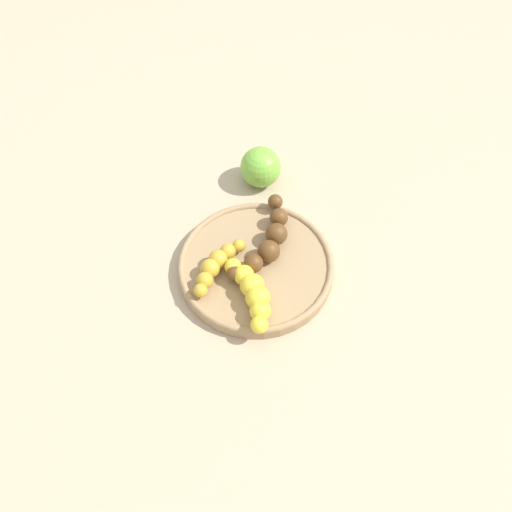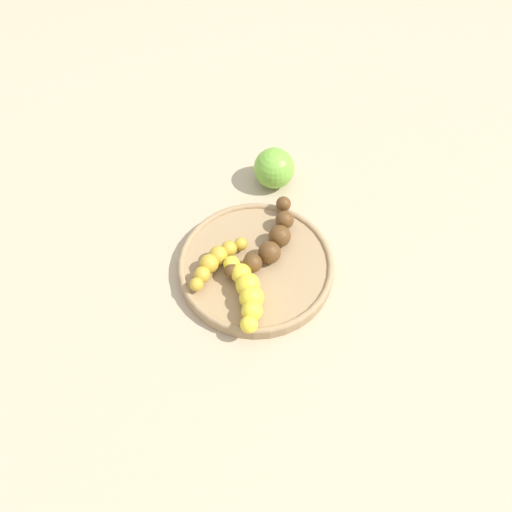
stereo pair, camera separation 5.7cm
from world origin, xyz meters
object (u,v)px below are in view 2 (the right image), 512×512
Objects in this scene: fruit_bowl at (256,266)px; apple_green at (274,168)px; banana_overripe at (270,241)px; banana_yellow at (247,292)px; banana_spotted at (215,261)px.

apple_green is at bearing -120.37° from fruit_bowl.
banana_overripe is at bearing 65.64° from apple_green.
banana_yellow reaches higher than banana_overripe.
banana_spotted is 0.21m from apple_green.
banana_yellow is at bearing -79.16° from banana_overripe.
banana_overripe is 0.15m from apple_green.
fruit_bowl is at bearing -95.06° from banana_overripe.
fruit_bowl is at bearing -133.95° from banana_spotted.
fruit_bowl is 2.26× the size of banana_spotted.
banana_yellow reaches higher than banana_spotted.
apple_green is (-0.15, -0.14, 0.00)m from banana_spotted.
apple_green reaches higher than banana_yellow.
apple_green is (-0.09, -0.16, 0.02)m from fruit_bowl.
banana_overripe is at bearing 54.65° from banana_yellow.
banana_yellow is (0.03, 0.05, 0.02)m from fruit_bowl.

